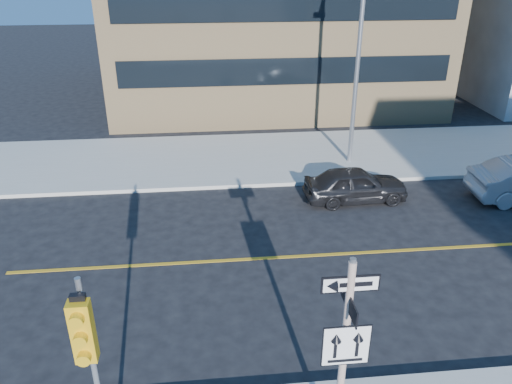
{
  "coord_description": "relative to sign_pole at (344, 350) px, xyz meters",
  "views": [
    {
      "loc": [
        -2.07,
        -8.56,
        8.31
      ],
      "look_at": [
        -0.78,
        4.0,
        2.23
      ],
      "focal_mm": 35.0,
      "sensor_mm": 36.0,
      "label": 1
    }
  ],
  "objects": [
    {
      "name": "ground",
      "position": [
        0.0,
        2.51,
        -2.44
      ],
      "size": [
        120.0,
        120.0,
        0.0
      ],
      "primitive_type": "plane",
      "color": "black",
      "rests_on": "ground"
    },
    {
      "name": "sign_pole",
      "position": [
        0.0,
        0.0,
        0.0
      ],
      "size": [
        0.92,
        0.92,
        4.06
      ],
      "color": "white",
      "rests_on": "near_sidewalk"
    },
    {
      "name": "traffic_signal",
      "position": [
        -4.0,
        -0.15,
        0.59
      ],
      "size": [
        0.32,
        0.45,
        4.0
      ],
      "color": "gray",
      "rests_on": "near_sidewalk"
    },
    {
      "name": "parked_car_a",
      "position": [
        3.25,
        10.05,
        -1.8
      ],
      "size": [
        1.67,
        3.82,
        1.28
      ],
      "primitive_type": "imported",
      "rotation": [
        0.0,
        0.0,
        1.61
      ],
      "color": "black",
      "rests_on": "ground"
    },
    {
      "name": "streetlight_a",
      "position": [
        4.0,
        13.27,
        2.32
      ],
      "size": [
        0.55,
        2.25,
        8.0
      ],
      "color": "gray",
      "rests_on": "far_sidewalk"
    }
  ]
}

